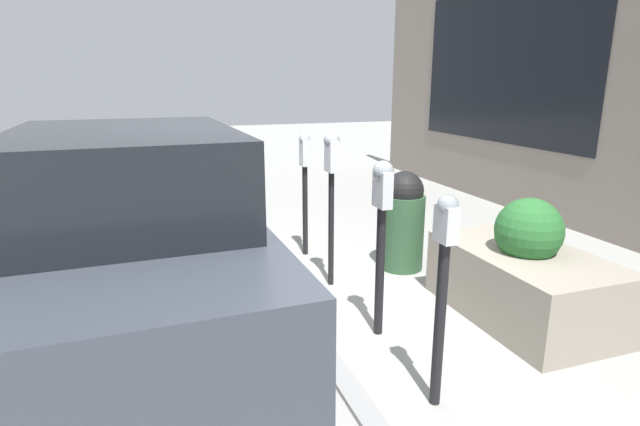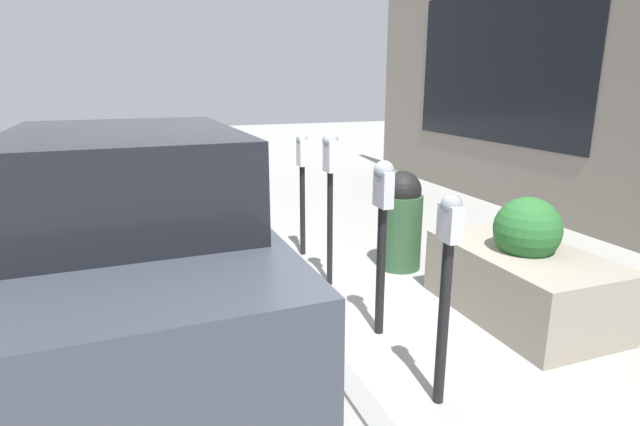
{
  "view_description": "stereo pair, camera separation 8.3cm",
  "coord_description": "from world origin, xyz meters",
  "px_view_note": "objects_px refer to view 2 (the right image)",
  "views": [
    {
      "loc": [
        -4.01,
        1.26,
        2.07
      ],
      "look_at": [
        0.0,
        -0.13,
        0.94
      ],
      "focal_mm": 28.0,
      "sensor_mm": 36.0,
      "label": 1
    },
    {
      "loc": [
        -3.98,
        1.33,
        2.07
      ],
      "look_at": [
        0.0,
        -0.13,
        0.94
      ],
      "focal_mm": 28.0,
      "sensor_mm": 36.0,
      "label": 2
    }
  ],
  "objects_px": {
    "trash_bin": "(401,220)",
    "parked_car_front": "(134,236)",
    "parking_meter_nearest": "(447,272)",
    "planter_box": "(522,274)",
    "parking_meter_second": "(383,216)",
    "parking_meter_middle": "(330,174)",
    "parking_meter_fourth": "(302,173)"
  },
  "relations": [
    {
      "from": "planter_box",
      "to": "trash_bin",
      "type": "height_order",
      "value": "trash_bin"
    },
    {
      "from": "parking_meter_nearest",
      "to": "trash_bin",
      "type": "distance_m",
      "value": 2.51
    },
    {
      "from": "parked_car_front",
      "to": "trash_bin",
      "type": "xyz_separation_m",
      "value": [
        0.69,
        -2.79,
        -0.32
      ]
    },
    {
      "from": "parking_meter_second",
      "to": "trash_bin",
      "type": "distance_m",
      "value": 1.65
    },
    {
      "from": "parking_meter_middle",
      "to": "trash_bin",
      "type": "height_order",
      "value": "parking_meter_middle"
    },
    {
      "from": "parking_meter_fourth",
      "to": "trash_bin",
      "type": "bearing_deg",
      "value": -132.0
    },
    {
      "from": "parking_meter_nearest",
      "to": "parking_meter_middle",
      "type": "distance_m",
      "value": 2.11
    },
    {
      "from": "parking_meter_middle",
      "to": "parking_meter_fourth",
      "type": "relative_size",
      "value": 1.07
    },
    {
      "from": "parking_meter_fourth",
      "to": "trash_bin",
      "type": "distance_m",
      "value": 1.28
    },
    {
      "from": "parking_meter_second",
      "to": "parking_meter_fourth",
      "type": "bearing_deg",
      "value": -0.48
    },
    {
      "from": "parking_meter_second",
      "to": "parking_meter_fourth",
      "type": "distance_m",
      "value": 2.1
    },
    {
      "from": "parking_meter_nearest",
      "to": "parking_meter_fourth",
      "type": "distance_m",
      "value": 3.09
    },
    {
      "from": "parking_meter_second",
      "to": "planter_box",
      "type": "height_order",
      "value": "parking_meter_second"
    },
    {
      "from": "parking_meter_nearest",
      "to": "parking_meter_fourth",
      "type": "relative_size",
      "value": 0.96
    },
    {
      "from": "parked_car_front",
      "to": "planter_box",
      "type": "bearing_deg",
      "value": -104.39
    },
    {
      "from": "parked_car_front",
      "to": "trash_bin",
      "type": "bearing_deg",
      "value": -77.55
    },
    {
      "from": "planter_box",
      "to": "trash_bin",
      "type": "xyz_separation_m",
      "value": [
        1.43,
        0.44,
        0.17
      ]
    },
    {
      "from": "planter_box",
      "to": "parked_car_front",
      "type": "height_order",
      "value": "parked_car_front"
    },
    {
      "from": "planter_box",
      "to": "parked_car_front",
      "type": "distance_m",
      "value": 3.36
    },
    {
      "from": "parking_meter_middle",
      "to": "parking_meter_nearest",
      "type": "bearing_deg",
      "value": 178.87
    },
    {
      "from": "parking_meter_fourth",
      "to": "parked_car_front",
      "type": "bearing_deg",
      "value": 128.26
    },
    {
      "from": "parking_meter_second",
      "to": "planter_box",
      "type": "distance_m",
      "value": 1.5
    },
    {
      "from": "parking_meter_nearest",
      "to": "parked_car_front",
      "type": "bearing_deg",
      "value": 48.9
    },
    {
      "from": "parking_meter_nearest",
      "to": "trash_bin",
      "type": "xyz_separation_m",
      "value": [
        2.28,
        -0.97,
        -0.36
      ]
    },
    {
      "from": "trash_bin",
      "to": "parked_car_front",
      "type": "bearing_deg",
      "value": 103.94
    },
    {
      "from": "parking_meter_second",
      "to": "planter_box",
      "type": "relative_size",
      "value": 0.9
    },
    {
      "from": "parking_meter_middle",
      "to": "parked_car_front",
      "type": "bearing_deg",
      "value": 105.2
    },
    {
      "from": "parking_meter_second",
      "to": "parked_car_front",
      "type": "height_order",
      "value": "parked_car_front"
    },
    {
      "from": "parking_meter_nearest",
      "to": "parking_meter_fourth",
      "type": "xyz_separation_m",
      "value": [
        3.09,
        -0.07,
        0.09
      ]
    },
    {
      "from": "parking_meter_second",
      "to": "parking_meter_middle",
      "type": "xyz_separation_m",
      "value": [
        1.11,
        0.01,
        0.15
      ]
    },
    {
      "from": "parking_meter_middle",
      "to": "trash_bin",
      "type": "bearing_deg",
      "value": -78.65
    },
    {
      "from": "parking_meter_nearest",
      "to": "parking_meter_second",
      "type": "xyz_separation_m",
      "value": [
        0.99,
        -0.06,
        0.1
      ]
    }
  ]
}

